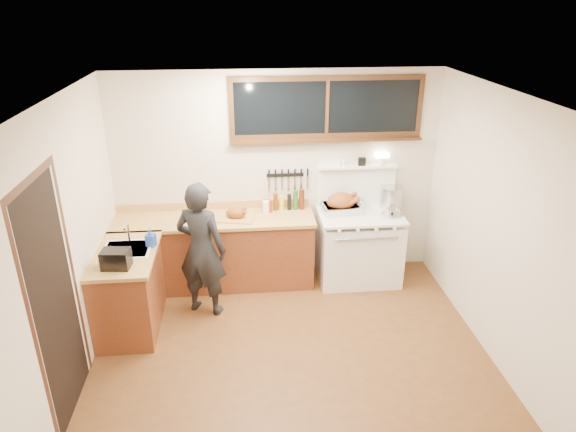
{
  "coord_description": "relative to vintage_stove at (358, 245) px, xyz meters",
  "views": [
    {
      "loc": [
        -0.45,
        -4.27,
        3.38
      ],
      "look_at": [
        0.05,
        0.85,
        1.15
      ],
      "focal_mm": 32.0,
      "sensor_mm": 36.0,
      "label": 1
    }
  ],
  "objects": [
    {
      "name": "knife_strip",
      "position": [
        -0.88,
        0.32,
        0.84
      ],
      "size": [
        0.52,
        0.03,
        0.28
      ],
      "color": "black",
      "rests_on": "room_shell"
    },
    {
      "name": "coffee_tin",
      "position": [
        -1.14,
        0.17,
        0.51
      ],
      "size": [
        0.12,
        0.11,
        0.16
      ],
      "color": "maroon",
      "rests_on": "counter_back"
    },
    {
      "name": "room_shell",
      "position": [
        -1.0,
        -1.41,
        1.18
      ],
      "size": [
        4.1,
        3.6,
        2.65
      ],
      "color": "beige",
      "rests_on": "ground"
    },
    {
      "name": "man",
      "position": [
        -1.91,
        -0.56,
        0.32
      ],
      "size": [
        0.67,
        0.57,
        1.57
      ],
      "color": "black",
      "rests_on": "ground"
    },
    {
      "name": "roast_turkey",
      "position": [
        -0.23,
        0.08,
        0.54
      ],
      "size": [
        0.5,
        0.38,
        0.25
      ],
      "color": "silver",
      "rests_on": "vintage_stove"
    },
    {
      "name": "cutting_board",
      "position": [
        -1.52,
        -0.01,
        0.49
      ],
      "size": [
        0.49,
        0.41,
        0.14
      ],
      "color": "tan",
      "rests_on": "counter_back"
    },
    {
      "name": "saucepan",
      "position": [
        -0.0,
        0.17,
        0.5
      ],
      "size": [
        0.2,
        0.31,
        0.13
      ],
      "color": "silver",
      "rests_on": "vintage_stove"
    },
    {
      "name": "pitcher",
      "position": [
        -1.16,
        0.13,
        0.51
      ],
      "size": [
        0.11,
        0.11,
        0.16
      ],
      "color": "white",
      "rests_on": "counter_back"
    },
    {
      "name": "back_window",
      "position": [
        -0.4,
        0.31,
        1.6
      ],
      "size": [
        2.32,
        0.13,
        0.77
      ],
      "color": "black",
      "rests_on": "room_shell"
    },
    {
      "name": "ground_plane",
      "position": [
        -1.0,
        -1.41,
        -0.48
      ],
      "size": [
        4.0,
        3.5,
        0.02
      ],
      "primitive_type": "cube",
      "color": "#553116"
    },
    {
      "name": "pot_lid",
      "position": [
        0.37,
        -0.09,
        0.45
      ],
      "size": [
        0.27,
        0.27,
        0.04
      ],
      "color": "silver",
      "rests_on": "vintage_stove"
    },
    {
      "name": "bottle_cluster",
      "position": [
        -0.84,
        0.22,
        0.55
      ],
      "size": [
        0.39,
        0.07,
        0.26
      ],
      "color": "black",
      "rests_on": "counter_back"
    },
    {
      "name": "counter_left",
      "position": [
        -2.7,
        -0.79,
        -0.02
      ],
      "size": [
        0.64,
        1.09,
        0.9
      ],
      "color": "#622C15",
      "rests_on": "ground"
    },
    {
      "name": "toaster",
      "position": [
        -2.7,
        -1.1,
        0.53
      ],
      "size": [
        0.29,
        0.22,
        0.19
      ],
      "color": "black",
      "rests_on": "counter_left"
    },
    {
      "name": "sink_unit",
      "position": [
        -2.68,
        -0.71,
        0.38
      ],
      "size": [
        0.5,
        0.45,
        0.37
      ],
      "color": "white",
      "rests_on": "counter_left"
    },
    {
      "name": "vintage_stove",
      "position": [
        0.0,
        0.0,
        0.0
      ],
      "size": [
        1.02,
        0.74,
        1.58
      ],
      "color": "white",
      "rests_on": "ground"
    },
    {
      "name": "left_doorway",
      "position": [
        -2.99,
        -1.96,
        0.62
      ],
      "size": [
        0.02,
        1.04,
        2.17
      ],
      "color": "black",
      "rests_on": "ground"
    },
    {
      "name": "soap_bottle",
      "position": [
        -2.43,
        -0.65,
        0.53
      ],
      "size": [
        0.11,
        0.12,
        0.2
      ],
      "color": "blue",
      "rests_on": "counter_left"
    },
    {
      "name": "counter_back",
      "position": [
        -1.8,
        0.04,
        -0.01
      ],
      "size": [
        2.44,
        0.64,
        1.0
      ],
      "color": "#622C15",
      "rests_on": "ground"
    },
    {
      "name": "stockpot",
      "position": [
        0.43,
        0.18,
        0.57
      ],
      "size": [
        0.32,
        0.32,
        0.27
      ],
      "color": "silver",
      "rests_on": "vintage_stove"
    }
  ]
}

